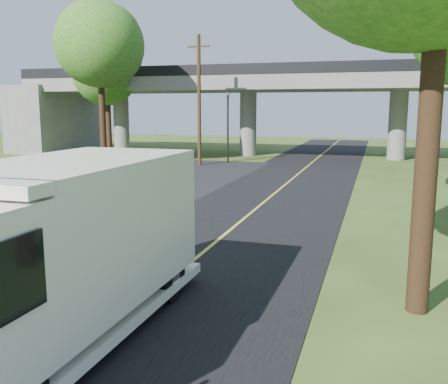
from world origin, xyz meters
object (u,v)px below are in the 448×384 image
at_px(traffic_signal, 228,119).
at_px(utility_pole, 199,100).
at_px(red_sedan, 139,163).
at_px(step_van, 48,249).
at_px(tree_left_far, 108,65).
at_px(pedestrian, 161,163).
at_px(tree_left_lot, 101,51).

height_order(traffic_signal, utility_pole, utility_pole).
bearing_deg(red_sedan, step_van, -149.43).
distance_m(traffic_signal, tree_left_far, 11.75).
relative_size(step_van, red_sedan, 1.47).
xyz_separation_m(traffic_signal, tree_left_far, (-10.79, 1.84, 4.25)).
xyz_separation_m(red_sedan, pedestrian, (1.65, -0.57, 0.11)).
bearing_deg(traffic_signal, utility_pole, -126.87).
bearing_deg(red_sedan, tree_left_far, 45.36).
relative_size(utility_pole, tree_left_far, 0.91).
distance_m(traffic_signal, utility_pole, 2.86).
height_order(traffic_signal, pedestrian, traffic_signal).
height_order(tree_left_lot, step_van, tree_left_lot).
relative_size(utility_pole, step_van, 1.19).
relative_size(tree_left_lot, pedestrian, 6.16).
height_order(step_van, pedestrian, step_van).
distance_m(traffic_signal, red_sedan, 9.09).
bearing_deg(traffic_signal, tree_left_far, 170.35).
xyz_separation_m(utility_pole, pedestrian, (0.03, -6.75, -3.74)).
distance_m(step_van, pedestrian, 20.79).
relative_size(traffic_signal, pedestrian, 3.05).
distance_m(utility_pole, tree_left_far, 10.45).
bearing_deg(step_van, pedestrian, 109.65).
bearing_deg(tree_left_lot, pedestrian, -35.94).
xyz_separation_m(tree_left_lot, step_van, (13.10, -24.21, -6.19)).
distance_m(utility_pole, red_sedan, 7.46).
relative_size(utility_pole, tree_left_lot, 0.86).
bearing_deg(step_van, traffic_signal, 101.19).
bearing_deg(tree_left_lot, tree_left_far, 116.57).
height_order(utility_pole, tree_left_far, tree_left_far).
relative_size(traffic_signal, tree_left_far, 0.53).
distance_m(tree_left_lot, pedestrian, 10.52).
bearing_deg(red_sedan, traffic_signal, -13.00).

